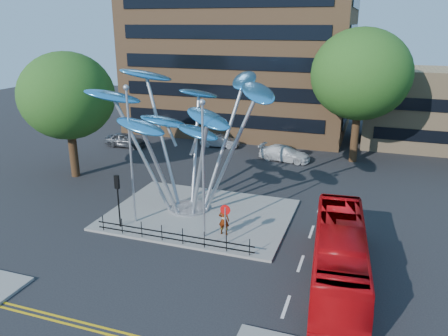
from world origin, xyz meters
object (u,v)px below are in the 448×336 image
at_px(tree_right, 361,75).
at_px(parked_car_right, 285,153).
at_px(no_entry_sign_island, 225,218).
at_px(parked_car_left, 126,140).
at_px(tree_left, 67,96).
at_px(street_lamp_left, 130,144).
at_px(street_lamp_right, 203,158).
at_px(pedestrian, 224,220).
at_px(leaf_sculpture, 187,112).
at_px(traffic_light_island, 118,190).
at_px(red_bus, 339,254).
at_px(parked_car_mid, 220,141).

distance_m(tree_right, parked_car_right, 9.73).
height_order(no_entry_sign_island, parked_car_left, no_entry_sign_island).
bearing_deg(tree_left, no_entry_sign_island, -25.07).
relative_size(street_lamp_left, street_lamp_right, 1.06).
bearing_deg(no_entry_sign_island, street_lamp_left, 171.39).
bearing_deg(pedestrian, tree_left, -20.91).
bearing_deg(pedestrian, parked_car_right, -89.97).
distance_m(leaf_sculpture, pedestrian, 7.47).
bearing_deg(parked_car_right, tree_left, 129.59).
height_order(street_lamp_left, no_entry_sign_island, street_lamp_left).
bearing_deg(traffic_light_island, pedestrian, 10.05).
distance_m(leaf_sculpture, street_lamp_right, 4.83).
relative_size(red_bus, pedestrian, 5.69).
bearing_deg(parked_car_left, traffic_light_island, -151.32).
relative_size(tree_left, street_lamp_right, 1.24).
xyz_separation_m(no_entry_sign_island, parked_car_mid, (-7.46, 20.08, -1.16)).
distance_m(tree_right, tree_left, 25.09).
height_order(no_entry_sign_island, red_bus, red_bus).
distance_m(no_entry_sign_island, pedestrian, 1.44).
bearing_deg(leaf_sculpture, street_lamp_right, -55.09).
relative_size(street_lamp_left, parked_car_mid, 2.23).
distance_m(red_bus, pedestrian, 7.43).
height_order(leaf_sculpture, parked_car_left, leaf_sculpture).
distance_m(tree_left, pedestrian, 17.73).
xyz_separation_m(traffic_light_island, pedestrian, (6.53, 1.16, -1.55)).
bearing_deg(leaf_sculpture, parked_car_right, 73.56).
relative_size(leaf_sculpture, street_lamp_right, 1.53).
xyz_separation_m(tree_right, street_lamp_left, (-12.50, -18.50, -2.68)).
distance_m(tree_left, street_lamp_right, 16.19).
xyz_separation_m(tree_left, pedestrian, (15.53, -6.34, -5.73)).
height_order(street_lamp_left, traffic_light_island, street_lamp_left).
xyz_separation_m(street_lamp_right, parked_car_left, (-15.32, 16.47, -4.35)).
distance_m(street_lamp_right, no_entry_sign_island, 3.64).
bearing_deg(parked_car_mid, parked_car_left, 104.75).
xyz_separation_m(leaf_sculpture, traffic_light_island, (-2.93, -4.18, -4.26)).
xyz_separation_m(street_lamp_left, no_entry_sign_island, (6.50, -0.98, -3.54)).
distance_m(no_entry_sign_island, parked_car_mid, 21.46).
xyz_separation_m(red_bus, parked_car_mid, (-13.96, 21.49, -0.80)).
height_order(street_lamp_left, parked_car_mid, street_lamp_left).
height_order(pedestrian, parked_car_mid, pedestrian).
bearing_deg(parked_car_left, leaf_sculpture, -136.46).
bearing_deg(pedestrian, no_entry_sign_island, 113.72).
bearing_deg(street_lamp_left, parked_car_right, 68.95).
distance_m(no_entry_sign_island, parked_car_right, 17.64).
bearing_deg(red_bus, parked_car_mid, 117.68).
relative_size(tree_left, parked_car_right, 2.13).
distance_m(traffic_light_island, parked_car_mid, 20.20).
relative_size(pedestrian, parked_car_right, 0.38).
distance_m(street_lamp_left, street_lamp_right, 5.03).
bearing_deg(street_lamp_left, street_lamp_right, -5.71).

